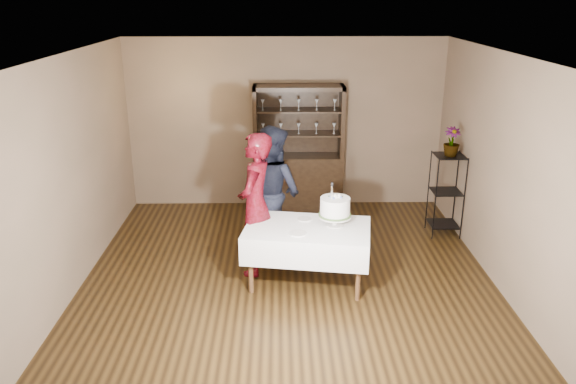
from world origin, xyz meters
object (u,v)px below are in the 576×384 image
Objects in this scene: man at (272,191)px; plant_etagere at (446,191)px; cake at (335,208)px; cake_table at (307,240)px; woman at (255,205)px; potted_plant at (452,142)px; china_hutch at (298,169)px.

plant_etagere is at bearing -120.97° from man.
cake_table is at bearing -171.50° from cake.
woman is 0.57m from man.
man is 4.36× the size of potted_plant.
cake is (0.95, -0.27, 0.05)m from woman.
plant_etagere is 2.91m from woman.
man is at bearing -103.63° from china_hutch.
man reaches higher than plant_etagere.
plant_etagere is at bearing 34.95° from cake_table.
man is 2.59m from potted_plant.
woman is at bearing 164.18° from cake.
potted_plant is (2.06, 1.41, 0.83)m from cake_table.
man is 3.22× the size of cake.
cake_table is 2.63m from potted_plant.
man is at bearing -166.74° from plant_etagere.
woman is 0.98m from cake.
china_hutch is at bearing 90.61° from cake_table.
china_hutch is 2.45m from potted_plant.
cake is at bearing -141.30° from plant_etagere.
china_hutch is 1.12× the size of woman.
china_hutch reaches higher than cake_table.
cake is 1.35× the size of potted_plant.
china_hutch is at bearing -57.86° from man.
cake is at bearing -81.85° from china_hutch.
cake is at bearing 8.50° from cake_table.
woman is (-2.68, -1.12, 0.24)m from plant_etagere.
china_hutch reaches higher than potted_plant.
cake is (-1.73, -1.39, 0.29)m from plant_etagere.
china_hutch is at bearing 153.17° from plant_etagere.
china_hutch reaches higher than plant_etagere.
china_hutch is at bearing 98.15° from cake.
potted_plant reaches higher than cake_table.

